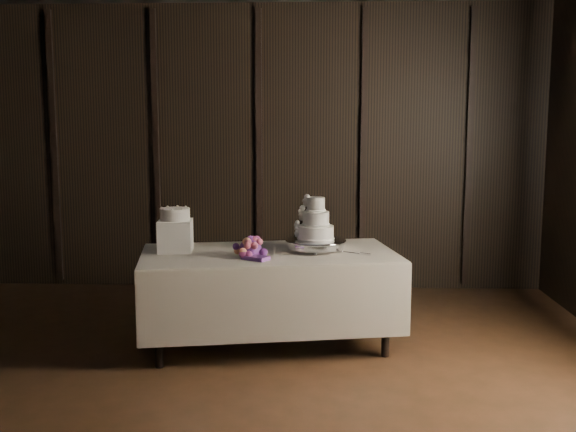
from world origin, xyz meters
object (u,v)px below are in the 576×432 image
at_px(display_table, 269,295).
at_px(cake_stand, 316,245).
at_px(small_cake, 175,214).
at_px(bouquet, 250,248).
at_px(wedding_cake, 313,223).
at_px(box_pedestal, 175,236).

height_order(display_table, cake_stand, cake_stand).
xyz_separation_m(display_table, small_cake, (-0.74, 0.01, 0.64)).
xyz_separation_m(display_table, bouquet, (-0.13, -0.17, 0.41)).
xyz_separation_m(wedding_cake, small_cake, (-1.09, -0.05, 0.07)).
relative_size(display_table, small_cake, 9.12).
xyz_separation_m(bouquet, box_pedestal, (-0.61, 0.19, 0.06)).
distance_m(wedding_cake, bouquet, 0.55).
height_order(cake_stand, box_pedestal, box_pedestal).
bearing_deg(box_pedestal, bouquet, -16.79).
bearing_deg(small_cake, bouquet, -16.79).
distance_m(box_pedestal, small_cake, 0.17).
bearing_deg(cake_stand, bouquet, -153.74).
distance_m(wedding_cake, box_pedestal, 1.09).
bearing_deg(box_pedestal, display_table, -0.94).
bearing_deg(bouquet, cake_stand, 26.26).
relative_size(wedding_cake, small_cake, 1.45).
height_order(wedding_cake, box_pedestal, wedding_cake).
bearing_deg(box_pedestal, small_cake, 0.00).
bearing_deg(display_table, cake_stand, 0.66).
relative_size(bouquet, box_pedestal, 1.58).
relative_size(display_table, bouquet, 5.23).
relative_size(wedding_cake, box_pedestal, 1.31).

